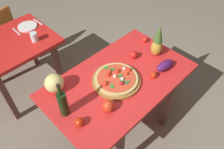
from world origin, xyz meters
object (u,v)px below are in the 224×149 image
(display_table, at_px, (119,85))
(wine_bottle, at_px, (63,103))
(drinking_glass_water, at_px, (34,37))
(pizza, at_px, (116,78))
(eggplant, at_px, (165,65))
(bell_pepper, at_px, (108,106))
(tomato_by_bottle, at_px, (153,75))
(melon, at_px, (54,83))
(dinner_plate, at_px, (27,26))
(background_table, at_px, (13,51))
(tomato_at_corner, at_px, (145,40))
(tomato_beside_pepper, at_px, (79,122))
(fork_utensil, at_px, (17,32))
(pizza_board, at_px, (116,80))
(dining_chair, at_px, (0,35))
(knife_utensil, at_px, (38,22))
(tomato_near_board, at_px, (134,55))
(pineapple_left, at_px, (157,42))

(display_table, height_order, wine_bottle, wine_bottle)
(wine_bottle, relative_size, drinking_glass_water, 3.47)
(pizza, relative_size, eggplant, 1.97)
(wine_bottle, bearing_deg, bell_pepper, -39.95)
(wine_bottle, relative_size, tomato_by_bottle, 5.42)
(wine_bottle, relative_size, melon, 2.04)
(tomato_by_bottle, distance_m, dinner_plate, 1.58)
(background_table, xyz_separation_m, melon, (-0.02, -0.90, 0.20))
(pizza, xyz_separation_m, eggplant, (0.44, -0.22, 0.00))
(background_table, bearing_deg, tomato_at_corner, -44.33)
(tomato_beside_pepper, bearing_deg, fork_utensil, 80.22)
(display_table, xyz_separation_m, wine_bottle, (-0.57, 0.05, 0.22))
(tomato_at_corner, bearing_deg, wine_bottle, -173.50)
(pizza_board, xyz_separation_m, tomato_by_bottle, (0.28, -0.21, 0.02))
(tomato_at_corner, bearing_deg, tomato_by_bottle, -132.03)
(eggplant, height_order, tomato_by_bottle, eggplant)
(dining_chair, xyz_separation_m, knife_utensil, (0.35, -0.48, 0.27))
(display_table, distance_m, tomato_near_board, 0.35)
(tomato_at_corner, xyz_separation_m, drinking_glass_water, (-0.83, 0.86, 0.02))
(tomato_near_board, xyz_separation_m, tomato_at_corner, (0.28, 0.08, -0.01))
(melon, relative_size, fork_utensil, 0.93)
(bell_pepper, relative_size, tomato_near_board, 1.39)
(pizza_board, relative_size, fork_utensil, 2.45)
(bell_pepper, bearing_deg, drinking_glass_water, 87.09)
(tomato_at_corner, height_order, knife_utensil, tomato_at_corner)
(wine_bottle, relative_size, tomato_near_board, 4.34)
(tomato_by_bottle, bearing_deg, tomato_at_corner, 47.97)
(tomato_by_bottle, height_order, dinner_plate, tomato_by_bottle)
(pineapple_left, relative_size, dinner_plate, 1.59)
(tomato_by_bottle, bearing_deg, background_table, 116.33)
(tomato_beside_pepper, xyz_separation_m, drinking_glass_water, (0.31, 1.15, 0.01))
(pineapple_left, xyz_separation_m, melon, (-0.99, 0.33, -0.07))
(bell_pepper, distance_m, tomato_at_corner, 0.96)
(background_table, bearing_deg, fork_utensil, 38.48)
(dinner_plate, height_order, knife_utensil, dinner_plate)
(wine_bottle, distance_m, fork_utensil, 1.31)
(dining_chair, bearing_deg, tomato_near_board, 99.00)
(fork_utensil, height_order, knife_utensil, same)
(pizza, distance_m, tomato_beside_pepper, 0.53)
(eggplant, relative_size, knife_utensil, 1.11)
(tomato_near_board, bearing_deg, pizza, -164.49)
(tomato_by_bottle, relative_size, drinking_glass_water, 0.64)
(tomato_near_board, bearing_deg, fork_utensil, 116.92)
(melon, relative_size, tomato_beside_pepper, 2.30)
(dining_chair, xyz_separation_m, tomato_at_corner, (0.97, -1.62, 0.29))
(melon, relative_size, dinner_plate, 0.76)
(background_table, relative_size, tomato_beside_pepper, 12.63)
(tomato_by_bottle, relative_size, dinner_plate, 0.29)
(display_table, relative_size, pizza_board, 3.12)
(pineapple_left, relative_size, tomato_by_bottle, 5.52)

